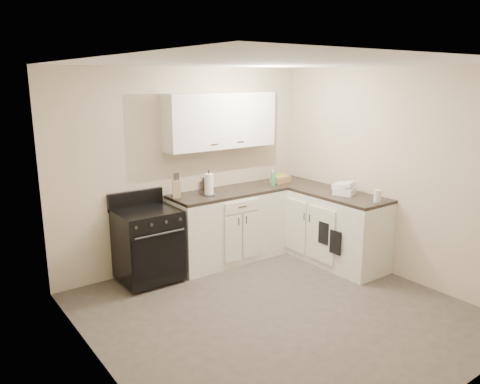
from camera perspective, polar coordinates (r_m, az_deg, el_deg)
floor at (r=5.04m, az=4.51°, el=-14.29°), size 3.60×3.60×0.00m
ceiling at (r=4.46m, az=5.13°, el=15.40°), size 3.60×3.60×0.00m
wall_back at (r=6.04m, az=-6.45°, el=2.95°), size 3.60×0.00×3.60m
wall_right at (r=5.91m, az=18.13°, el=2.13°), size 0.00×3.60×3.60m
wall_left at (r=3.71m, az=-16.77°, el=-4.30°), size 0.00×3.60×3.60m
wall_front at (r=3.50m, az=24.56°, el=-6.07°), size 3.60×0.00×3.60m
base_cabinets_back at (r=6.21m, az=-1.46°, el=-4.29°), size 1.55×0.60×0.90m
base_cabinets_right at (r=6.40m, az=9.86°, el=-3.93°), size 0.60×1.90×0.90m
countertop_back at (r=6.08m, az=-1.48°, el=-0.07°), size 1.55×0.60×0.04m
countertop_right at (r=6.28m, az=10.03°, el=0.16°), size 0.60×1.90×0.04m
upper_cabinets at (r=6.05m, az=-2.36°, el=8.69°), size 1.55×0.30×0.70m
stove at (r=5.64m, az=-11.13°, el=-6.32°), size 0.69×0.59×0.84m
knife_block at (r=5.78m, az=-7.74°, el=0.38°), size 0.12×0.12×0.21m
paper_towel at (r=5.85m, az=-3.81°, el=0.92°), size 0.14×0.14×0.27m
soap_bottle at (r=6.40m, az=4.06°, el=1.63°), size 0.07×0.07×0.19m
picture_frame at (r=6.16m, az=-4.07°, el=1.08°), size 0.14×0.08×0.17m
wicker_basket at (r=6.62m, az=4.97°, el=1.58°), size 0.28×0.20×0.09m
countertop_grill at (r=6.04m, az=12.64°, el=0.17°), size 0.33×0.32×0.09m
glass_jar at (r=5.75m, az=16.41°, el=-0.48°), size 0.10×0.10×0.15m
oven_mitt_near at (r=5.83m, az=11.54°, el=-6.04°), size 0.02×0.17×0.29m
oven_mitt_far at (r=5.94m, az=10.16°, el=-4.96°), size 0.02×0.16×0.28m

